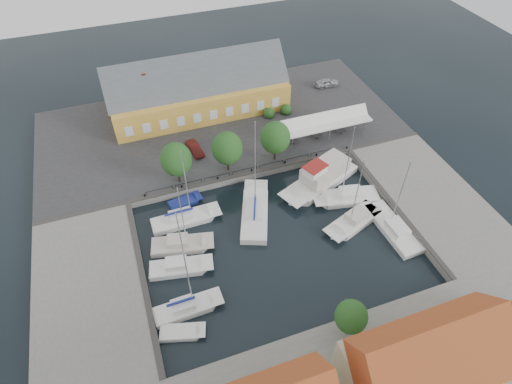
% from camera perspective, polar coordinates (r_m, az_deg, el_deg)
% --- Properties ---
extents(ground, '(140.00, 140.00, 0.00)m').
position_cam_1_polar(ground, '(53.82, 2.15, -5.37)').
color(ground, black).
rests_on(ground, ground).
extents(north_quay, '(56.00, 26.00, 1.00)m').
position_cam_1_polar(north_quay, '(69.66, -4.75, 8.71)').
color(north_quay, '#2D2D30').
rests_on(north_quay, ground).
extents(west_quay, '(12.00, 24.00, 1.00)m').
position_cam_1_polar(west_quay, '(51.22, -21.16, -12.62)').
color(west_quay, slate).
rests_on(west_quay, ground).
extents(east_quay, '(12.00, 24.00, 1.00)m').
position_cam_1_polar(east_quay, '(61.72, 22.29, -0.77)').
color(east_quay, slate).
rests_on(east_quay, ground).
extents(quay_edge_fittings, '(56.00, 24.72, 0.40)m').
position_cam_1_polar(quay_edge_fittings, '(56.01, 0.45, -1.16)').
color(quay_edge_fittings, '#383533').
rests_on(quay_edge_fittings, north_quay).
extents(warehouse, '(28.56, 14.00, 9.55)m').
position_cam_1_polar(warehouse, '(71.42, -8.22, 13.17)').
color(warehouse, gold).
rests_on(warehouse, north_quay).
extents(tent_canopy, '(14.00, 4.00, 2.83)m').
position_cam_1_polar(tent_canopy, '(65.69, 9.18, 9.18)').
color(tent_canopy, white).
rests_on(tent_canopy, north_quay).
extents(quay_trees, '(18.20, 4.20, 6.30)m').
position_cam_1_polar(quay_trees, '(58.12, -3.86, 5.83)').
color(quay_trees, black).
rests_on(quay_trees, north_quay).
extents(car_silver, '(4.41, 2.01, 1.47)m').
position_cam_1_polar(car_silver, '(79.37, 9.47, 14.20)').
color(car_silver, '#AFB3B7').
rests_on(car_silver, north_quay).
extents(car_red, '(2.18, 4.28, 1.34)m').
position_cam_1_polar(car_red, '(63.73, -8.19, 5.77)').
color(car_red, '#531512').
rests_on(car_red, north_quay).
extents(center_sailboat, '(6.87, 11.08, 14.54)m').
position_cam_1_polar(center_sailboat, '(55.46, -0.15, -2.80)').
color(center_sailboat, white).
rests_on(center_sailboat, ground).
extents(trawler, '(12.94, 8.26, 5.00)m').
position_cam_1_polar(trawler, '(59.90, 8.70, 1.87)').
color(trawler, white).
rests_on(trawler, ground).
extents(east_boat_a, '(9.31, 4.70, 12.59)m').
position_cam_1_polar(east_boat_a, '(58.79, 12.08, -0.77)').
color(east_boat_a, white).
rests_on(east_boat_a, ground).
extents(east_boat_b, '(8.89, 5.52, 11.63)m').
position_cam_1_polar(east_boat_b, '(56.02, 12.94, -3.85)').
color(east_boat_b, white).
rests_on(east_boat_b, ground).
extents(east_boat_c, '(3.20, 9.21, 11.50)m').
position_cam_1_polar(east_boat_c, '(56.33, 17.91, -4.91)').
color(east_boat_c, white).
rests_on(east_boat_c, ground).
extents(west_boat_a, '(9.10, 2.73, 11.88)m').
position_cam_1_polar(west_boat_a, '(55.55, -9.50, -3.66)').
color(west_boat_a, white).
rests_on(west_boat_a, ground).
extents(west_boat_b, '(7.89, 4.17, 10.47)m').
position_cam_1_polar(west_boat_b, '(52.91, -9.96, -7.04)').
color(west_boat_b, beige).
rests_on(west_boat_b, ground).
extents(west_boat_c, '(7.66, 3.72, 10.14)m').
position_cam_1_polar(west_boat_c, '(50.92, -10.13, -9.95)').
color(west_boat_c, white).
rests_on(west_boat_c, ground).
extents(west_boat_d, '(7.61, 2.47, 10.20)m').
position_cam_1_polar(west_boat_d, '(47.89, -9.21, -15.09)').
color(west_boat_d, white).
rests_on(west_boat_d, ground).
extents(launch_sw, '(4.99, 2.99, 0.98)m').
position_cam_1_polar(launch_sw, '(46.81, -9.85, -18.04)').
color(launch_sw, white).
rests_on(launch_sw, ground).
extents(launch_nw, '(4.73, 2.51, 0.88)m').
position_cam_1_polar(launch_nw, '(57.92, -9.48, -1.38)').
color(launch_nw, navy).
rests_on(launch_nw, ground).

